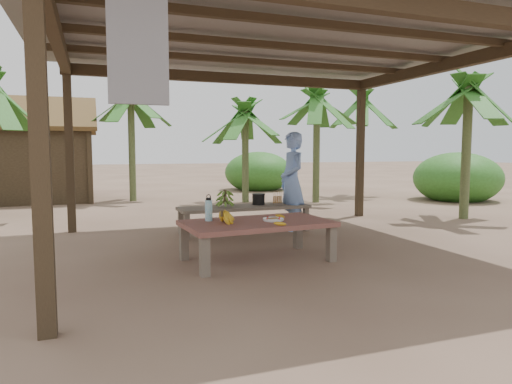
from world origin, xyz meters
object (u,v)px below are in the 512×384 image
object	(u,v)px
water_flask	(209,210)
woman	(292,181)
cooking_pot	(259,199)
work_table	(257,226)
ripe_banana_bunch	(222,216)
plate	(273,219)
bench	(245,209)

from	to	relation	value
water_flask	woman	size ratio (longest dim) A/B	0.20
cooking_pot	woman	world-z (taller)	woman
work_table	ripe_banana_bunch	bearing A→B (deg)	178.41
work_table	plate	distance (m)	0.22
work_table	cooking_pot	size ratio (longest dim) A/B	8.86
ripe_banana_bunch	bench	bearing A→B (deg)	64.31
plate	cooking_pot	size ratio (longest dim) A/B	1.25
work_table	water_flask	world-z (taller)	water_flask
cooking_pot	bench	bearing A→B (deg)	-162.09
bench	woman	bearing A→B (deg)	-4.15
work_table	water_flask	distance (m)	0.64
bench	ripe_banana_bunch	xyz separation A→B (m)	(-0.92, -1.92, 0.19)
ripe_banana_bunch	woman	world-z (taller)	woman
water_flask	cooking_pot	distance (m)	2.20
work_table	woman	xyz separation A→B (m)	(1.31, 1.86, 0.41)
ripe_banana_bunch	plate	distance (m)	0.66
water_flask	ripe_banana_bunch	bearing A→B (deg)	-67.94
work_table	water_flask	xyz separation A→B (m)	(-0.56, 0.23, 0.21)
ripe_banana_bunch	woman	distance (m)	2.60
ripe_banana_bunch	water_flask	bearing A→B (deg)	112.06
plate	water_flask	world-z (taller)	water_flask
work_table	ripe_banana_bunch	world-z (taller)	ripe_banana_bunch
plate	water_flask	xyz separation A→B (m)	(-0.76, 0.28, 0.12)
water_flask	work_table	bearing A→B (deg)	-21.95
water_flask	woman	xyz separation A→B (m)	(1.87, 1.63, 0.20)
plate	cooking_pot	world-z (taller)	cooking_pot
ripe_banana_bunch	cooking_pot	xyz separation A→B (m)	(1.21, 2.01, -0.04)
ripe_banana_bunch	water_flask	xyz separation A→B (m)	(-0.10, 0.25, 0.06)
work_table	bench	distance (m)	1.96
cooking_pot	plate	bearing A→B (deg)	-105.08
ripe_banana_bunch	cooking_pot	distance (m)	2.35
bench	work_table	bearing A→B (deg)	-105.29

